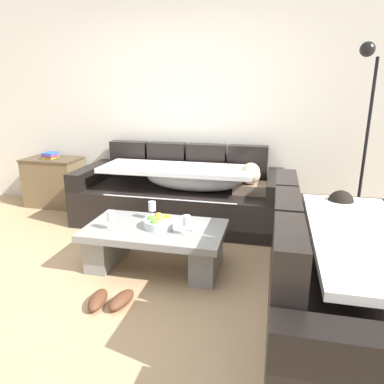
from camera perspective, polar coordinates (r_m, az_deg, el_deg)
name	(u,v)px	position (r m, az deg, el deg)	size (l,w,h in m)	color
ground_plane	(110,293)	(3.00, -12.82, -15.22)	(14.00, 14.00, 0.00)	tan
back_wall	(179,103)	(4.59, -2.01, 13.85)	(9.00, 0.10, 2.70)	silver
couch_along_wall	(182,195)	(4.21, -1.55, -0.48)	(2.36, 0.92, 0.88)	black
couch_near_window	(339,279)	(2.62, 22.11, -12.58)	(0.92, 2.03, 0.88)	black
coffee_table	(155,242)	(3.21, -5.79, -7.86)	(1.20, 0.68, 0.38)	gray
fruit_bowl	(159,222)	(3.14, -5.16, -4.73)	(0.28, 0.28, 0.10)	silver
wine_glass_near_left	(111,217)	(3.12, -12.65, -3.80)	(0.07, 0.07, 0.17)	silver
wine_glass_near_right	(187,222)	(2.94, -0.87, -4.68)	(0.07, 0.07, 0.17)	silver
wine_glass_far_back	(152,207)	(3.31, -6.31, -2.35)	(0.07, 0.07, 0.17)	silver
open_magazine	(185,224)	(3.19, -1.08, -5.05)	(0.28, 0.21, 0.01)	white
side_cabinet	(54,182)	(5.16, -20.90, 1.49)	(0.72, 0.44, 0.64)	brown
book_stack_on_cabinet	(50,155)	(5.11, -21.45, 5.41)	(0.16, 0.20, 0.08)	gold
floor_lamp	(363,131)	(4.04, 25.34, 8.65)	(0.33, 0.31, 1.95)	black
pair_of_shoes	(110,300)	(2.83, -12.84, -16.23)	(0.33, 0.33, 0.09)	#59331E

